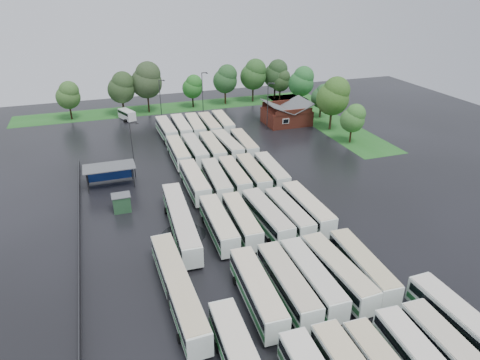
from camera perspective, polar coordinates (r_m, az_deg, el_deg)
name	(u,v)px	position (r m, az deg, el deg)	size (l,w,h in m)	color
ground	(255,235)	(57.84, 1.98, -7.38)	(160.00, 160.00, 0.00)	black
brick_building	(286,116)	(101.75, 6.21, 8.50)	(10.07, 8.60, 5.39)	brown
wash_shed	(109,169)	(73.07, -17.04, 1.46)	(8.20, 4.20, 3.58)	#2D2D30
utility_hut	(122,203)	(65.25, -15.50, -2.94)	(2.70, 2.20, 2.62)	#214929
grass_strip_north	(176,107)	(116.14, -8.56, 9.56)	(80.00, 10.00, 0.01)	#1F5D1D
grass_strip_east	(324,119)	(106.78, 11.09, 7.95)	(10.00, 50.00, 0.01)	#1F5D1D
west_fence	(79,230)	(61.73, -20.62, -6.24)	(0.10, 50.00, 1.20)	#2D2D30
bus_r0c4	(454,357)	(43.83, 26.63, -20.39)	(2.73, 11.81, 3.27)	silver
bus_r1c0	(257,291)	(45.92, 2.28, -14.55)	(3.05, 12.24, 3.38)	silver
bus_r1c1	(287,284)	(47.09, 6.31, -13.56)	(2.74, 12.02, 3.34)	silver
bus_r1c2	(312,278)	(48.24, 9.53, -12.73)	(2.64, 11.91, 3.31)	silver
bus_r1c3	(337,272)	(49.57, 12.83, -11.84)	(3.09, 12.15, 3.35)	silver
bus_r1c4	(362,266)	(51.18, 15.97, -10.98)	(3.03, 11.82, 3.26)	silver
bus_r2c0	(218,224)	(56.86, -2.89, -5.86)	(2.81, 11.99, 3.32)	silver
bus_r2c1	(241,220)	(57.67, 0.19, -5.39)	(2.92, 11.69, 3.23)	silver
bus_r2c2	(267,216)	(58.50, 3.59, -4.87)	(3.14, 12.24, 3.38)	silver
bus_r2c3	(288,214)	(59.61, 6.48, -4.48)	(2.75, 11.55, 3.20)	silver
bus_r2c4	(307,208)	(61.14, 8.94, -3.72)	(2.69, 12.16, 3.38)	silver
bus_r3c0	(195,182)	(68.44, -6.07, -0.20)	(2.67, 12.15, 3.38)	silver
bus_r3c1	(216,180)	(68.67, -3.20, -0.02)	(3.15, 12.16, 3.35)	silver
bus_r3c2	(234,176)	(69.98, -0.76, 0.48)	(2.77, 11.69, 3.24)	silver
bus_r3c3	(253,174)	(70.65, 1.74, 0.76)	(2.97, 12.01, 3.32)	silver
bus_r3c4	(271,172)	(71.95, 4.20, 1.12)	(2.93, 11.61, 3.20)	silver
bus_r4c0	(178,152)	(80.46, -8.22, 3.67)	(2.65, 11.81, 3.28)	silver
bus_r4c1	(195,150)	(80.97, -6.03, 3.96)	(2.59, 11.97, 3.33)	silver
bus_r4c2	(212,148)	(81.53, -3.72, 4.22)	(2.81, 12.14, 3.37)	silver
bus_r4c3	(227,146)	(82.79, -1.69, 4.59)	(3.09, 12.10, 3.34)	silver
bus_r4c4	(244,144)	(83.61, 0.54, 4.77)	(2.94, 11.72, 3.24)	silver
bus_r5c0	(166,130)	(93.08, -9.79, 6.62)	(2.83, 11.96, 3.31)	silver
bus_r5c1	(181,128)	(93.85, -7.83, 6.92)	(2.68, 12.00, 3.33)	silver
bus_r5c2	(195,127)	(94.09, -5.99, 7.08)	(3.12, 12.18, 3.36)	silver
bus_r5c3	(209,126)	(94.73, -4.09, 7.25)	(2.71, 11.86, 3.29)	silver
bus_r5c4	(223,123)	(96.03, -2.28, 7.56)	(3.09, 11.99, 3.31)	silver
artic_bus_west_b	(181,221)	(57.94, -7.92, -5.42)	(3.30, 18.05, 3.33)	silver
artic_bus_west_c	(178,288)	(46.80, -8.28, -14.03)	(3.03, 17.62, 3.26)	silver
minibus	(127,114)	(107.68, -14.84, 8.45)	(3.89, 5.81, 2.38)	white
tree_north_0	(68,95)	(110.95, -21.91, 10.48)	(5.63, 5.63, 9.32)	black
tree_north_1	(122,87)	(110.36, -15.49, 11.84)	(6.55, 6.55, 10.85)	black
tree_north_2	(147,80)	(111.30, -12.29, 12.92)	(7.69, 7.69, 12.73)	black
tree_north_3	(193,86)	(114.27, -6.30, 12.30)	(5.21, 5.21, 8.64)	black
tree_north_4	(226,79)	(116.60, -1.91, 13.35)	(6.42, 6.42, 10.63)	#3B2513
tree_north_5	(254,74)	(119.07, 1.87, 13.92)	(7.03, 7.03, 11.64)	#2E2316
tree_north_6	(276,74)	(122.02, 4.84, 13.94)	(6.65, 6.65, 11.02)	black
tree_east_0	(353,118)	(91.01, 14.89, 8.00)	(4.98, 4.98, 8.24)	#351F11
tree_east_1	(334,96)	(97.79, 12.41, 10.90)	(7.21, 7.21, 11.94)	#3C2A1A
tree_east_2	(322,96)	(106.84, 10.93, 10.95)	(5.03, 5.01, 8.29)	#312016
tree_east_3	(302,81)	(114.28, 8.26, 12.92)	(6.54, 6.54, 10.83)	black
tree_east_4	(281,80)	(121.24, 5.50, 13.09)	(5.19, 5.19, 8.60)	black
lamp_post_ne	(268,103)	(95.76, 3.79, 10.19)	(1.64, 0.32, 10.63)	#2D2D30
lamp_post_nw	(133,146)	(73.90, -14.08, 4.40)	(1.52, 0.30, 9.85)	#2D2D30
lamp_post_back_w	(161,97)	(103.89, -10.52, 10.77)	(1.51, 0.29, 9.78)	#2D2D30
lamp_post_back_e	(203,91)	(107.45, -4.96, 11.80)	(1.61, 0.31, 10.48)	#2D2D30
puddle_1	(380,332)	(46.39, 18.20, -18.69)	(3.19, 3.19, 0.01)	black
puddle_2	(183,235)	(58.38, -7.56, -7.27)	(6.05, 6.05, 0.01)	black
puddle_3	(303,244)	(56.60, 8.42, -8.49)	(4.16, 4.16, 0.01)	black
puddle_4	(444,307)	(51.48, 25.60, -15.08)	(3.20, 3.20, 0.01)	black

